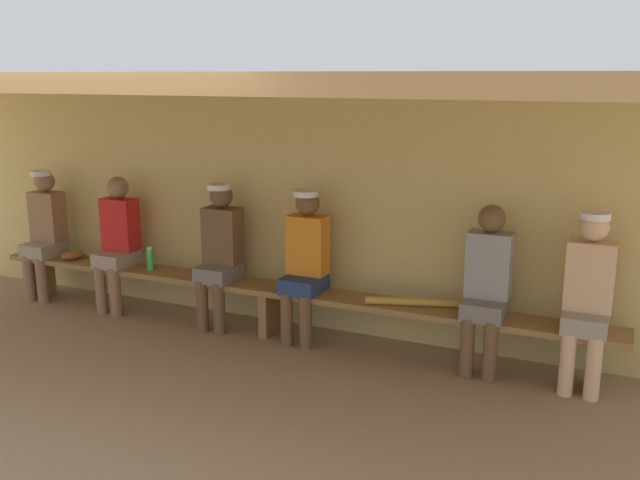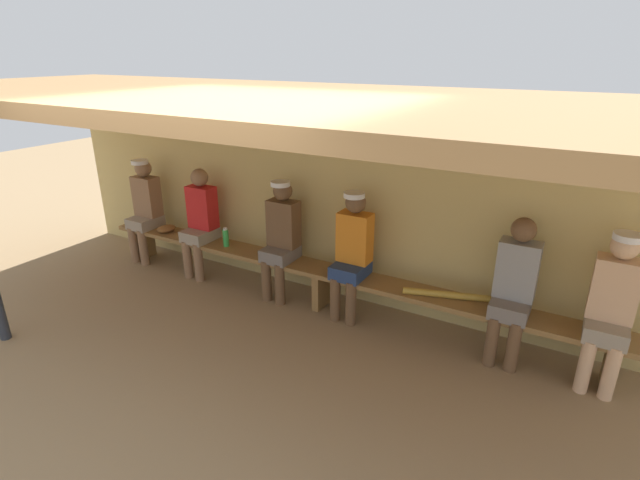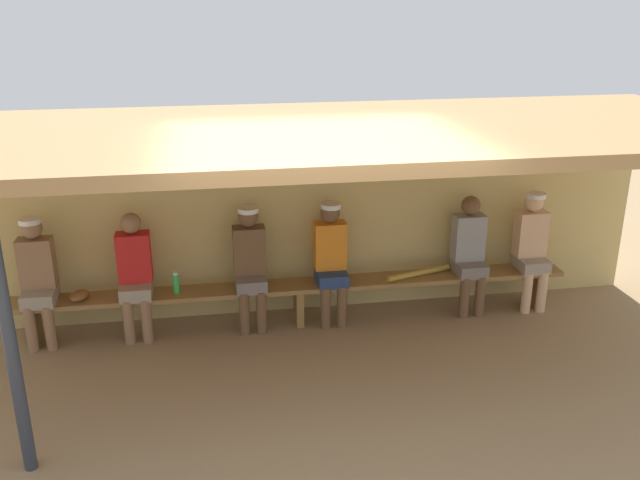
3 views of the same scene
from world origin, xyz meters
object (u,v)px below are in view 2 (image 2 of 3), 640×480
object	(u,v)px
player_middle	(352,250)
player_near_post	(281,235)
player_in_white	(514,286)
baseball_glove_worn	(167,229)
player_rightmost	(200,219)
water_bottle_green	(226,238)
player_with_sunglasses	(612,304)
baseball_bat	(446,295)
bench	(321,274)
player_shirtless_tan	(145,206)

from	to	relation	value
player_middle	player_near_post	bearing A→B (deg)	180.00
player_in_white	player_near_post	size ratio (longest dim) A/B	0.99
baseball_glove_worn	player_in_white	bearing A→B (deg)	110.72
player_middle	player_rightmost	distance (m)	2.06
water_bottle_green	baseball_glove_worn	bearing A→B (deg)	-179.83
player_with_sunglasses	player_near_post	bearing A→B (deg)	180.00
player_middle	baseball_bat	distance (m)	1.03
player_near_post	player_with_sunglasses	bearing A→B (deg)	0.00
water_bottle_green	baseball_glove_worn	distance (m)	0.98
bench	baseball_bat	size ratio (longest dim) A/B	7.46
player_in_white	water_bottle_green	distance (m)	3.22
bench	water_bottle_green	size ratio (longest dim) A/B	26.11
player_near_post	player_middle	bearing A→B (deg)	0.00
baseball_glove_worn	baseball_bat	world-z (taller)	baseball_glove_worn
baseball_glove_worn	water_bottle_green	bearing A→B (deg)	110.55
player_middle	water_bottle_green	distance (m)	1.66
bench	player_near_post	bearing A→B (deg)	179.60
player_with_sunglasses	player_near_post	world-z (taller)	same
player_with_sunglasses	player_shirtless_tan	world-z (taller)	same
bench	player_middle	size ratio (longest dim) A/B	4.46
player_near_post	water_bottle_green	distance (m)	0.80
baseball_glove_worn	player_with_sunglasses	bearing A→B (deg)	110.68
player_with_sunglasses	water_bottle_green	distance (m)	3.96
player_shirtless_tan	baseball_glove_worn	world-z (taller)	player_shirtless_tan
bench	player_rightmost	size ratio (longest dim) A/B	4.49
player_rightmost	player_in_white	distance (m)	3.63
player_in_white	player_rightmost	bearing A→B (deg)	180.00
baseball_bat	baseball_glove_worn	bearing A→B (deg)	163.37
water_bottle_green	baseball_bat	bearing A→B (deg)	0.40
player_near_post	bench	bearing A→B (deg)	-0.40
player_near_post	baseball_bat	bearing A→B (deg)	-0.11
player_middle	player_in_white	xyz separation A→B (m)	(1.57, -0.00, -0.02)
water_bottle_green	baseball_glove_worn	world-z (taller)	water_bottle_green
bench	baseball_bat	world-z (taller)	baseball_bat
player_near_post	player_rightmost	bearing A→B (deg)	-179.98
player_middle	player_in_white	size ratio (longest dim) A/B	1.01
water_bottle_green	player_in_white	bearing A→B (deg)	0.39
bench	player_with_sunglasses	xyz separation A→B (m)	(2.66, 0.00, 0.36)
water_bottle_green	baseball_bat	distance (m)	2.64
player_shirtless_tan	water_bottle_green	world-z (taller)	player_shirtless_tan
baseball_glove_worn	player_near_post	bearing A→B (deg)	111.20
player_rightmost	player_near_post	size ratio (longest dim) A/B	0.99
player_with_sunglasses	player_near_post	xyz separation A→B (m)	(-3.18, 0.00, 0.00)
player_shirtless_tan	water_bottle_green	size ratio (longest dim) A/B	5.85
player_shirtless_tan	baseball_bat	bearing A→B (deg)	-0.05
player_rightmost	player_shirtless_tan	xyz separation A→B (m)	(-0.96, 0.00, 0.02)
player_in_white	baseball_glove_worn	xyz separation A→B (m)	(-4.20, -0.02, -0.22)
water_bottle_green	player_middle	bearing A→B (deg)	0.77
player_middle	water_bottle_green	size ratio (longest dim) A/B	5.85
player_rightmost	player_shirtless_tan	bearing A→B (deg)	179.97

